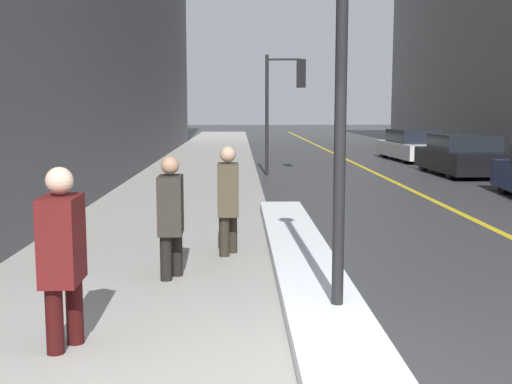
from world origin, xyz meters
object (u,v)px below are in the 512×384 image
(pedestrian_trailing, at_px, (171,212))
(pedestrian_in_glasses, at_px, (228,195))
(pedestrian_with_shoulder_bag, at_px, (62,250))
(parked_car_black, at_px, (462,156))
(lamp_post, at_px, (342,42))
(parked_car_white, at_px, (412,146))
(traffic_light_near, at_px, (288,89))

(pedestrian_trailing, distance_m, pedestrian_in_glasses, 1.50)
(pedestrian_trailing, bearing_deg, pedestrian_with_shoulder_bag, -17.61)
(parked_car_black, bearing_deg, lamp_post, 154.67)
(lamp_post, relative_size, pedestrian_trailing, 2.97)
(lamp_post, xyz_separation_m, parked_car_white, (6.29, 20.39, -2.22))
(traffic_light_near, xyz_separation_m, pedestrian_trailing, (-2.46, -12.80, -1.93))
(lamp_post, relative_size, traffic_light_near, 1.21)
(traffic_light_near, xyz_separation_m, parked_car_white, (5.70, 5.89, -2.20))
(traffic_light_near, height_order, pedestrian_with_shoulder_bag, traffic_light_near)
(traffic_light_near, bearing_deg, lamp_post, -85.83)
(lamp_post, relative_size, parked_car_black, 1.11)
(pedestrian_in_glasses, bearing_deg, pedestrian_trailing, -29.23)
(traffic_light_near, distance_m, pedestrian_with_shoulder_bag, 15.65)
(parked_car_black, relative_size, parked_car_white, 0.87)
(traffic_light_near, xyz_separation_m, parked_car_black, (5.75, -0.05, -2.18))
(pedestrian_in_glasses, relative_size, parked_car_white, 0.33)
(lamp_post, distance_m, parked_car_white, 21.45)
(traffic_light_near, height_order, pedestrian_trailing, traffic_light_near)
(pedestrian_with_shoulder_bag, distance_m, parked_car_black, 17.59)
(lamp_post, distance_m, parked_car_black, 15.92)
(parked_car_black, bearing_deg, pedestrian_trailing, 145.56)
(pedestrian_in_glasses, distance_m, parked_car_black, 13.67)
(pedestrian_trailing, relative_size, parked_car_white, 0.32)
(traffic_light_near, height_order, pedestrian_in_glasses, traffic_light_near)
(pedestrian_in_glasses, bearing_deg, traffic_light_near, 170.22)
(pedestrian_with_shoulder_bag, relative_size, parked_car_black, 0.40)
(lamp_post, relative_size, pedestrian_in_glasses, 2.89)
(pedestrian_trailing, distance_m, parked_car_black, 15.17)
(traffic_light_near, xyz_separation_m, pedestrian_in_glasses, (-1.75, -11.47, -1.91))
(lamp_post, height_order, parked_car_white, lamp_post)
(pedestrian_trailing, bearing_deg, lamp_post, 46.82)
(pedestrian_trailing, height_order, parked_car_white, pedestrian_trailing)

